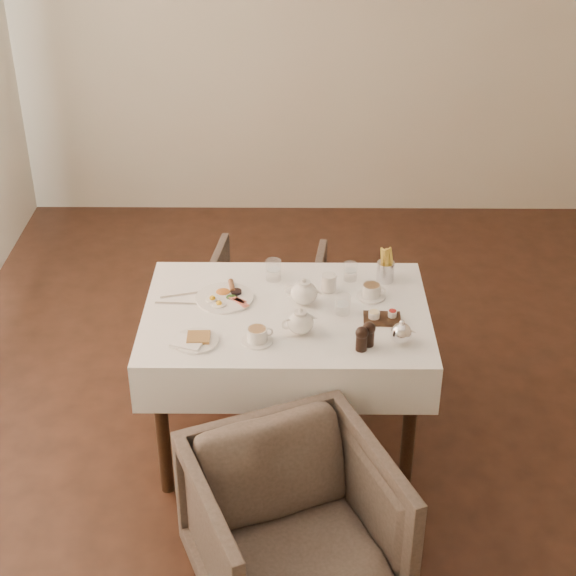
{
  "coord_description": "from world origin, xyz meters",
  "views": [
    {
      "loc": [
        -0.32,
        -3.47,
        2.86
      ],
      "look_at": [
        -0.34,
        -0.05,
        0.82
      ],
      "focal_mm": 55.0,
      "sensor_mm": 36.0,
      "label": 1
    }
  ],
  "objects_px": {
    "table": "(286,332)",
    "armchair_near": "(293,530)",
    "breakfast_plate": "(225,297)",
    "teapot_centre": "(304,291)",
    "armchair_far": "(267,302)"
  },
  "relations": [
    {
      "from": "teapot_centre",
      "to": "table",
      "type": "bearing_deg",
      "value": -132.38
    },
    {
      "from": "armchair_near",
      "to": "armchair_far",
      "type": "bearing_deg",
      "value": 72.16
    },
    {
      "from": "armchair_far",
      "to": "breakfast_plate",
      "type": "distance_m",
      "value": 0.89
    },
    {
      "from": "table",
      "to": "armchair_near",
      "type": "distance_m",
      "value": 0.96
    },
    {
      "from": "armchair_far",
      "to": "breakfast_plate",
      "type": "relative_size",
      "value": 2.35
    },
    {
      "from": "breakfast_plate",
      "to": "teapot_centre",
      "type": "distance_m",
      "value": 0.37
    },
    {
      "from": "armchair_far",
      "to": "teapot_centre",
      "type": "xyz_separation_m",
      "value": [
        0.2,
        -0.77,
        0.54
      ]
    },
    {
      "from": "armchair_near",
      "to": "teapot_centre",
      "type": "distance_m",
      "value": 1.08
    },
    {
      "from": "armchair_near",
      "to": "teapot_centre",
      "type": "xyz_separation_m",
      "value": [
        0.04,
        0.97,
        0.48
      ]
    },
    {
      "from": "table",
      "to": "armchair_near",
      "type": "relative_size",
      "value": 1.73
    },
    {
      "from": "table",
      "to": "armchair_near",
      "type": "height_order",
      "value": "table"
    },
    {
      "from": "armchair_far",
      "to": "table",
      "type": "bearing_deg",
      "value": 105.46
    },
    {
      "from": "armchair_near",
      "to": "armchair_far",
      "type": "height_order",
      "value": "armchair_near"
    },
    {
      "from": "teapot_centre",
      "to": "armchair_far",
      "type": "bearing_deg",
      "value": 116.27
    },
    {
      "from": "armchair_far",
      "to": "armchair_near",
      "type": "bearing_deg",
      "value": 102.42
    }
  ]
}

